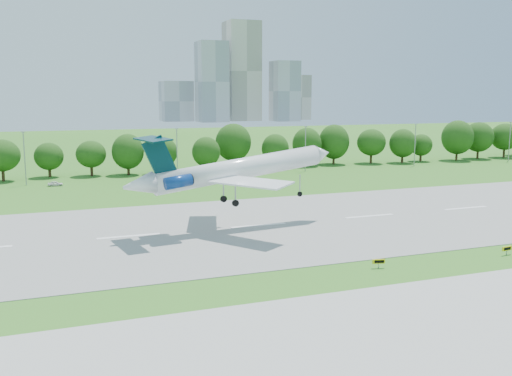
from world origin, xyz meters
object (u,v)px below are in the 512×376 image
object	(u,v)px
airliner	(230,170)
service_vehicle_b	(55,184)
service_vehicle_a	(193,175)
taxi_sign_left	(379,262)

from	to	relation	value
airliner	service_vehicle_b	distance (m)	59.50
service_vehicle_a	taxi_sign_left	bearing A→B (deg)	-166.58
airliner	taxi_sign_left	xyz separation A→B (m)	(10.17, -25.40, -8.28)
airliner	service_vehicle_a	bearing A→B (deg)	72.55
service_vehicle_a	service_vehicle_b	size ratio (longest dim) A/B	1.19
taxi_sign_left	service_vehicle_b	world-z (taller)	service_vehicle_b
airliner	service_vehicle_a	xyz separation A→B (m)	(8.60, 56.52, -8.44)
taxi_sign_left	service_vehicle_a	size ratio (longest dim) A/B	0.40
airliner	taxi_sign_left	distance (m)	28.59
service_vehicle_a	service_vehicle_b	xyz separation A→B (m)	(-32.70, -2.79, -0.08)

